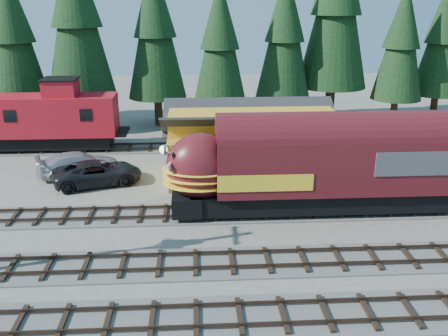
{
  "coord_description": "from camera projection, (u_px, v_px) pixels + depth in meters",
  "views": [
    {
      "loc": [
        -4.08,
        -23.85,
        12.72
      ],
      "look_at": [
        -2.42,
        4.0,
        2.96
      ],
      "focal_mm": 40.0,
      "sensor_mm": 36.0,
      "label": 1
    }
  ],
  "objects": [
    {
      "name": "pickup_truck_a",
      "position": [
        98.0,
        173.0,
        34.99
      ],
      "size": [
        6.67,
        4.49,
        1.7
      ],
      "primitive_type": "imported",
      "rotation": [
        0.0,
        0.0,
        1.87
      ],
      "color": "black",
      "rests_on": "ground"
    },
    {
      "name": "locomotive",
      "position": [
        304.0,
        170.0,
        29.9
      ],
      "size": [
        17.55,
        3.49,
        4.77
      ],
      "color": "black",
      "rests_on": "ground"
    },
    {
      "name": "track_siding",
      "position": [
        422.0,
        208.0,
        31.21
      ],
      "size": [
        68.0,
        3.2,
        0.33
      ],
      "color": "#4C4947",
      "rests_on": "ground"
    },
    {
      "name": "depot",
      "position": [
        252.0,
        138.0,
        35.82
      ],
      "size": [
        12.8,
        7.0,
        5.3
      ],
      "color": "#C48C1B",
      "rests_on": "ground"
    },
    {
      "name": "conifer_backdrop",
      "position": [
        277.0,
        26.0,
        47.57
      ],
      "size": [
        80.18,
        22.84,
        17.33
      ],
      "color": "black",
      "rests_on": "ground"
    },
    {
      "name": "ground",
      "position": [
        273.0,
        243.0,
        26.9
      ],
      "size": [
        120.0,
        120.0,
        0.0
      ],
      "primitive_type": "plane",
      "color": "#6B665B",
      "rests_on": "ground"
    },
    {
      "name": "track_spur",
      "position": [
        127.0,
        148.0,
        43.28
      ],
      "size": [
        32.0,
        3.2,
        0.33
      ],
      "color": "#4C4947",
      "rests_on": "ground"
    },
    {
      "name": "pickup_truck_b",
      "position": [
        79.0,
        164.0,
        36.74
      ],
      "size": [
        6.46,
        4.4,
        1.74
      ],
      "primitive_type": "imported",
      "rotation": [
        0.0,
        0.0,
        1.93
      ],
      "color": "#A5A7AD",
      "rests_on": "ground"
    },
    {
      "name": "caboose",
      "position": [
        51.0,
        118.0,
        42.03
      ],
      "size": [
        11.02,
        3.2,
        5.73
      ],
      "color": "black",
      "rests_on": "ground"
    }
  ]
}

